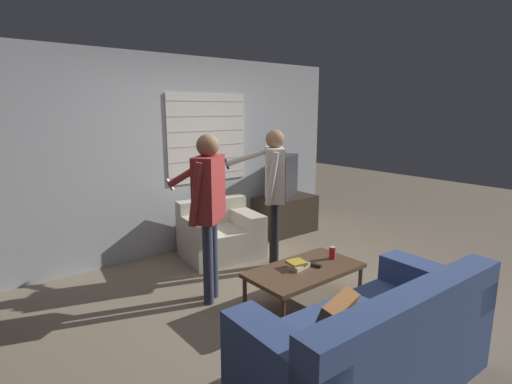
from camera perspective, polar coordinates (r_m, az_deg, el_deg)
name	(u,v)px	position (r m, az deg, el deg)	size (l,w,h in m)	color
ground_plane	(284,301)	(4.14, 4.01, -15.24)	(16.00, 16.00, 0.00)	#7F705B
wall_back	(182,155)	(5.39, -10.58, 5.25)	(5.20, 0.08, 2.55)	#ADB2B7
couch_blue	(372,346)	(2.95, 16.24, -20.42)	(1.83, 0.89, 0.83)	#384C7F
armchair_beige	(220,234)	(5.22, -5.21, -5.95)	(1.04, 0.90, 0.71)	beige
coffee_table	(305,272)	(3.93, 6.97, -11.21)	(1.13, 0.61, 0.38)	brown
tv_stand	(285,215)	(6.17, 4.17, -3.24)	(0.94, 0.53, 0.56)	#33281E
tv	(285,176)	(6.04, 4.22, 2.26)	(0.64, 0.48, 0.64)	#2D2D33
person_left_standing	(208,198)	(3.82, -6.88, -0.83)	(0.51, 0.79, 1.65)	#33384C
person_right_standing	(274,182)	(4.60, 2.52, 1.38)	(0.55, 0.78, 1.65)	black
book_stack	(298,265)	(3.90, 6.01, -10.30)	(0.22, 0.19, 0.07)	beige
soda_can	(332,253)	(4.17, 10.83, -8.53)	(0.07, 0.07, 0.13)	red
spare_remote	(315,265)	(3.97, 8.49, -10.32)	(0.07, 0.14, 0.02)	black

